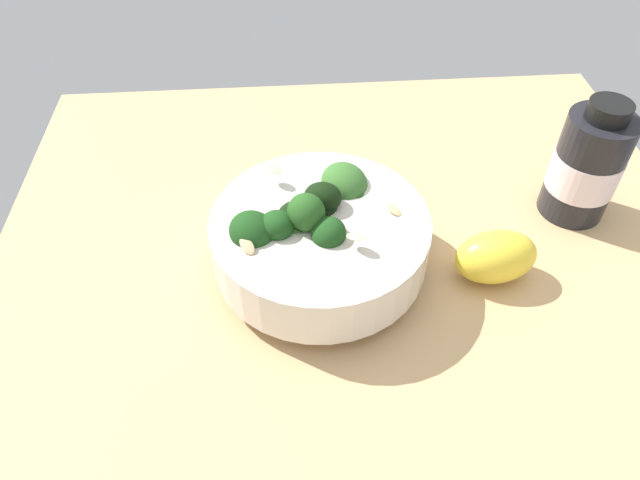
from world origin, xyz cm
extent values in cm
cube|color=tan|center=(0.00, 0.00, -1.59)|extent=(71.88, 71.88, 3.19)
cylinder|color=silver|center=(-2.07, -3.63, 0.82)|extent=(10.88, 10.88, 1.65)
cylinder|color=silver|center=(-2.07, -3.63, 4.12)|extent=(19.79, 19.79, 4.94)
cylinder|color=beige|center=(-2.07, -3.63, 6.19)|extent=(17.29, 17.29, 0.80)
cylinder|color=#4A8F3C|center=(-3.88, -3.47, 4.72)|extent=(1.58, 1.50, 1.87)
ellipsoid|color=black|center=(-3.88, -3.47, 6.38)|extent=(3.88, 3.71, 3.84)
cylinder|color=#589D47|center=(-2.43, -5.65, 4.95)|extent=(1.61, 1.56, 1.33)
ellipsoid|color=black|center=(-2.43, -5.65, 6.67)|extent=(5.11, 4.98, 3.06)
cylinder|color=#4A8F3C|center=(-0.43, -3.06, 5.24)|extent=(1.49, 1.72, 1.67)
ellipsoid|color=#194216|center=(-0.43, -3.06, 6.88)|extent=(3.95, 4.49, 3.69)
cylinder|color=#3C7A32|center=(-1.61, -4.87, 6.25)|extent=(1.72, 1.56, 1.56)
ellipsoid|color=#23511C|center=(-1.61, -4.87, 8.00)|extent=(4.61, 4.70, 3.55)
cylinder|color=#4A8F3C|center=(-5.38, 0.38, 4.48)|extent=(1.44, 1.29, 1.58)
ellipsoid|color=#23511C|center=(-5.38, 0.38, 5.81)|extent=(3.52, 3.35, 2.72)
cylinder|color=#2F662B|center=(-0.87, -9.58, 4.87)|extent=(1.91, 2.00, 1.62)
ellipsoid|color=#194216|center=(-0.87, -9.58, 6.77)|extent=(5.07, 5.46, 4.72)
cylinder|color=#2F662B|center=(-6.72, -0.96, 4.99)|extent=(1.92, 2.00, 1.45)
ellipsoid|color=#386B2B|center=(-6.72, -0.96, 6.72)|extent=(6.22, 6.11, 4.93)
cylinder|color=#2F662B|center=(-1.68, -6.07, 4.94)|extent=(1.66, 1.36, 1.57)
ellipsoid|color=#2D6023|center=(-1.68, -6.07, 6.36)|extent=(3.22, 3.55, 2.54)
cylinder|color=#2F662B|center=(-1.13, -7.45, 5.40)|extent=(1.65, 1.76, 1.33)
ellipsoid|color=#194216|center=(-1.13, -7.45, 7.04)|extent=(5.07, 4.40, 4.31)
cylinder|color=#4A8F3C|center=(-5.61, -3.04, 5.22)|extent=(1.23, 1.24, 1.12)
ellipsoid|color=#194216|center=(-5.61, -3.04, 6.37)|extent=(3.39, 3.33, 2.88)
cylinder|color=#3C7A32|center=(-3.88, -3.25, 5.85)|extent=(1.86, 1.91, 1.87)
ellipsoid|color=black|center=(-3.88, -3.25, 7.63)|extent=(3.52, 3.89, 3.43)
ellipsoid|color=#DBBC84|center=(1.14, -9.99, 7.07)|extent=(1.90, 1.81, 1.35)
ellipsoid|color=#DBBC84|center=(-2.64, 3.04, 6.80)|extent=(2.01, 1.96, 0.87)
ellipsoid|color=#DBBC84|center=(1.62, -0.95, 7.96)|extent=(1.91, 2.04, 0.83)
ellipsoid|color=#DBBC84|center=(-7.47, -7.59, 8.16)|extent=(1.90, 2.05, 0.42)
ellipsoid|color=yellow|center=(0.19, 12.52, 2.60)|extent=(5.53, 8.18, 5.20)
cylinder|color=black|center=(-8.58, 23.59, 5.68)|extent=(6.67, 6.67, 11.36)
cylinder|color=black|center=(-8.58, 23.59, 12.21)|extent=(4.03, 4.03, 1.71)
cylinder|color=silver|center=(-8.58, 23.59, 5.22)|extent=(6.80, 6.80, 4.05)
camera|label=1|loc=(34.84, -6.49, 41.88)|focal=32.44mm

